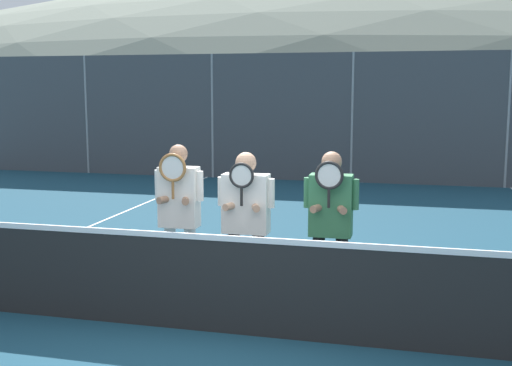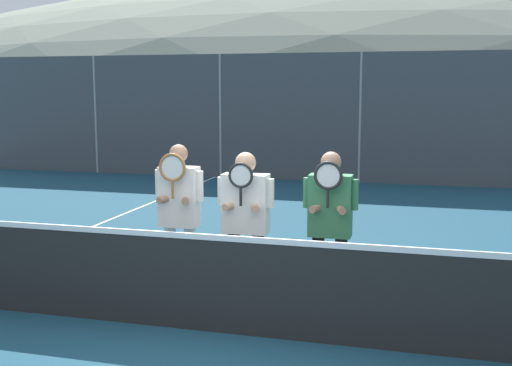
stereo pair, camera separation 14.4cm
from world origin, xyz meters
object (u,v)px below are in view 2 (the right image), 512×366
Objects in this scene: player_center_left at (245,214)px; car_left_of_center at (302,136)px; player_center_right at (330,218)px; car_far_left at (152,132)px; player_leftmost at (179,209)px; car_center at (477,140)px.

car_left_of_center is (-1.91, 12.62, -0.09)m from player_center_left.
car_far_left reaches higher than player_center_right.
player_leftmost is 0.39× the size of car_left_of_center.
player_leftmost is 1.04× the size of player_center_left.
player_center_right is at bearing 1.01° from player_center_left.
player_center_left is at bearing -104.12° from car_center.
player_center_left is at bearing -81.41° from car_left_of_center.
car_center is at bearing 72.67° from player_leftmost.
player_leftmost is 1.67m from player_center_right.
player_center_right is 14.72m from car_far_left.
player_center_right is 12.55m from car_center.
player_leftmost is 0.41× the size of car_center.
car_left_of_center is at bearing 102.60° from player_center_right.
player_leftmost reaches higher than player_center_left.
car_center is (3.87, 12.39, -0.11)m from player_leftmost.
player_center_right is at bearing -77.40° from car_left_of_center.
player_center_left is 14.28m from car_far_left.
car_center is at bearing -2.82° from car_left_of_center.
car_center is (5.02, -0.25, -0.01)m from car_left_of_center.
player_center_right is 0.42× the size of car_far_left.
car_far_left is (-7.71, 12.54, -0.07)m from player_center_right.
car_left_of_center reaches higher than player_center_left.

